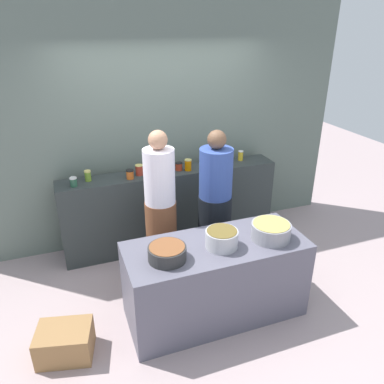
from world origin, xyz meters
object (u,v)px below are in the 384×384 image
(preserve_jar_3, at_px, (139,170))
(cooking_pot_left, at_px, (167,253))
(preserve_jar_7, at_px, (210,159))
(preserve_jar_9, at_px, (241,156))
(preserve_jar_6, at_px, (188,165))
(cooking_pot_right, at_px, (271,231))
(cooking_pot_center, at_px, (222,239))
(preserve_jar_1, at_px, (88,176))
(preserve_jar_5, at_px, (179,166))
(bread_crate, at_px, (65,342))
(cook_in_cap, at_px, (215,209))
(preserve_jar_0, at_px, (73,182))
(preserve_jar_8, at_px, (218,157))
(cook_with_tongs, at_px, (161,216))
(preserve_jar_2, at_px, (130,174))
(preserve_jar_4, at_px, (162,168))

(preserve_jar_3, bearing_deg, cooking_pot_left, -94.17)
(preserve_jar_7, distance_m, preserve_jar_9, 0.42)
(preserve_jar_6, bearing_deg, cooking_pot_right, -77.71)
(cooking_pot_right, bearing_deg, cooking_pot_center, 176.46)
(preserve_jar_7, bearing_deg, preserve_jar_6, -160.83)
(preserve_jar_1, xyz_separation_m, preserve_jar_5, (1.07, -0.04, -0.01))
(preserve_jar_7, bearing_deg, bread_crate, -142.68)
(preserve_jar_1, bearing_deg, preserve_jar_5, -1.94)
(cook_in_cap, bearing_deg, preserve_jar_0, 158.99)
(preserve_jar_1, xyz_separation_m, preserve_jar_8, (1.62, 0.04, 0.01))
(preserve_jar_6, xyz_separation_m, preserve_jar_9, (0.76, 0.10, -0.01))
(preserve_jar_8, height_order, bread_crate, preserve_jar_8)
(preserve_jar_8, height_order, cooking_pot_center, preserve_jar_8)
(cooking_pot_center, distance_m, bread_crate, 1.63)
(cook_with_tongs, bearing_deg, preserve_jar_2, 108.05)
(cook_in_cap, bearing_deg, preserve_jar_1, 152.79)
(preserve_jar_5, relative_size, cook_in_cap, 0.06)
(preserve_jar_5, distance_m, cook_in_cap, 0.73)
(preserve_jar_4, xyz_separation_m, preserve_jar_9, (1.09, 0.10, -0.01))
(preserve_jar_7, xyz_separation_m, bread_crate, (-1.98, -1.51, -0.93))
(bread_crate, bearing_deg, preserve_jar_1, 72.84)
(preserve_jar_2, xyz_separation_m, preserve_jar_9, (1.48, 0.12, 0.01))
(cooking_pot_left, relative_size, cooking_pot_right, 0.90)
(cooking_pot_left, bearing_deg, cook_in_cap, 46.08)
(preserve_jar_2, height_order, cook_with_tongs, cook_with_tongs)
(cook_with_tongs, bearing_deg, cooking_pot_right, -44.53)
(cooking_pot_center, bearing_deg, preserve_jar_5, 87.04)
(preserve_jar_4, bearing_deg, cook_in_cap, -52.59)
(preserve_jar_0, distance_m, cooking_pot_right, 2.18)
(preserve_jar_2, bearing_deg, cook_in_cap, -34.14)
(preserve_jar_0, height_order, preserve_jar_6, preserve_jar_6)
(preserve_jar_0, xyz_separation_m, preserve_jar_8, (1.79, 0.14, 0.02))
(preserve_jar_3, distance_m, cooking_pot_left, 1.50)
(preserve_jar_9, relative_size, cook_with_tongs, 0.07)
(preserve_jar_4, height_order, cook_with_tongs, cook_with_tongs)
(cook_in_cap, xyz_separation_m, bread_crate, (-1.74, -0.80, -0.60))
(preserve_jar_6, height_order, preserve_jar_8, preserve_jar_8)
(preserve_jar_3, distance_m, preserve_jar_8, 1.04)
(preserve_jar_7, distance_m, bread_crate, 2.65)
(preserve_jar_3, distance_m, preserve_jar_6, 0.59)
(preserve_jar_2, height_order, preserve_jar_6, preserve_jar_6)
(preserve_jar_7, bearing_deg, preserve_jar_0, -175.21)
(preserve_jar_0, bearing_deg, bread_crate, -101.91)
(cooking_pot_center, relative_size, cook_with_tongs, 0.17)
(preserve_jar_5, height_order, bread_crate, preserve_jar_5)
(preserve_jar_9, height_order, cooking_pot_left, preserve_jar_9)
(preserve_jar_0, relative_size, preserve_jar_5, 1.05)
(preserve_jar_7, bearing_deg, preserve_jar_1, -178.60)
(preserve_jar_8, bearing_deg, preserve_jar_9, -3.10)
(preserve_jar_6, distance_m, cook_with_tongs, 0.85)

